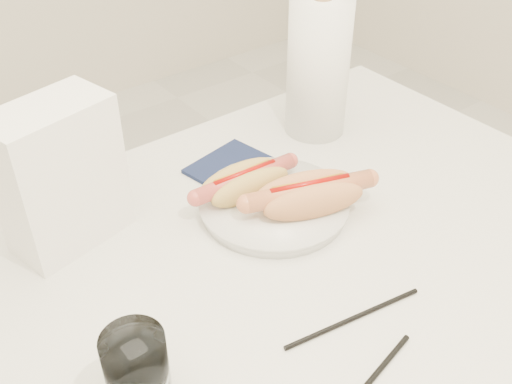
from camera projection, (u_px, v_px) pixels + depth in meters
table at (258, 312)px, 0.84m from camera, size 1.20×0.80×0.75m
plate at (274, 206)px, 0.93m from camera, size 0.30×0.30×0.02m
hotdog_left at (245, 182)px, 0.92m from camera, size 0.17×0.07×0.05m
hotdog_right at (309, 195)px, 0.89m from camera, size 0.20×0.12×0.05m
water_glass at (137, 369)px, 0.64m from camera, size 0.07×0.07×0.10m
chopstick_far at (354, 318)px, 0.75m from camera, size 0.20×0.04×0.01m
napkin_box at (60, 176)px, 0.82m from camera, size 0.18×0.12×0.21m
navy_napkin at (237, 169)px, 1.02m from camera, size 0.16×0.16×0.01m
paper_towel_roll at (318, 68)px, 1.06m from camera, size 0.14×0.14×0.25m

